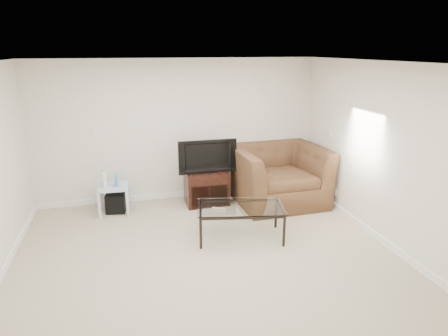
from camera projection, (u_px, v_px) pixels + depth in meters
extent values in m
plane|color=tan|center=(209.00, 264.00, 5.12)|extent=(5.00, 5.00, 0.00)
plane|color=white|center=(207.00, 63.00, 4.40)|extent=(5.00, 5.00, 0.00)
cube|color=silver|center=(179.00, 131.00, 7.08)|extent=(5.00, 0.02, 2.50)
cube|color=silver|center=(390.00, 157.00, 5.36)|extent=(0.02, 5.00, 2.50)
cube|color=white|center=(96.00, 135.00, 6.74)|extent=(0.12, 0.02, 0.12)
cube|color=white|center=(330.00, 134.00, 6.84)|extent=(0.02, 0.09, 0.13)
cube|color=white|center=(335.00, 192.00, 6.83)|extent=(0.02, 0.08, 0.12)
cube|color=black|center=(207.00, 177.00, 6.94)|extent=(0.38, 0.27, 0.05)
imported|color=black|center=(206.00, 155.00, 6.83)|extent=(0.93, 0.19, 0.58)
cube|color=black|center=(116.00, 202.00, 6.72)|extent=(0.37, 0.37, 0.32)
cube|color=white|center=(105.00, 180.00, 6.53)|extent=(0.06, 0.16, 0.22)
cube|color=#337FCC|center=(116.00, 180.00, 6.57)|extent=(0.06, 0.14, 0.19)
imported|color=#4C371C|center=(279.00, 166.00, 6.99)|extent=(1.59, 1.07, 1.35)
cube|color=#B2B2B7|center=(219.00, 209.00, 5.59)|extent=(0.20, 0.14, 0.02)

